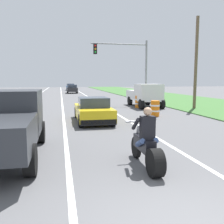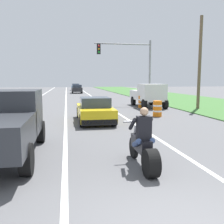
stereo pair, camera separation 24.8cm
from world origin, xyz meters
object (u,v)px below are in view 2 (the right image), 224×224
object	(u,v)px
sports_car_yellow	(95,110)
traffic_light_mast_near	(133,61)
construction_barrel_nearest	(157,109)
distant_car_far_ahead	(77,89)
distant_car_further_ahead	(76,87)
construction_barrel_mid	(142,102)
motorcycle_with_rider	(144,147)
pickup_truck_right_shoulder_white	(148,94)
pickup_truck_left_lane_dark_grey	(3,121)

from	to	relation	value
sports_car_yellow	traffic_light_mast_near	world-z (taller)	traffic_light_mast_near
construction_barrel_nearest	distant_car_far_ahead	xyz separation A→B (m)	(-3.85, 29.84, 0.27)
distant_car_far_ahead	distant_car_further_ahead	world-z (taller)	same
sports_car_yellow	construction_barrel_mid	bearing A→B (deg)	53.43
sports_car_yellow	construction_barrel_nearest	xyz separation A→B (m)	(4.15, 1.26, -0.13)
sports_car_yellow	distant_car_further_ahead	distance (m)	44.15
motorcycle_with_rider	distant_car_further_ahead	world-z (taller)	motorcycle_with_rider
traffic_light_mast_near	distant_car_far_ahead	size ratio (longest dim) A/B	1.50
pickup_truck_right_shoulder_white	motorcycle_with_rider	bearing A→B (deg)	-108.87
sports_car_yellow	distant_car_further_ahead	bearing A→B (deg)	89.33
sports_car_yellow	distant_car_far_ahead	world-z (taller)	distant_car_far_ahead
sports_car_yellow	pickup_truck_left_lane_dark_grey	world-z (taller)	pickup_truck_left_lane_dark_grey
motorcycle_with_rider	sports_car_yellow	size ratio (longest dim) A/B	0.51
distant_car_far_ahead	pickup_truck_left_lane_dark_grey	bearing A→B (deg)	-95.66
pickup_truck_left_lane_dark_grey	motorcycle_with_rider	bearing A→B (deg)	-23.75
construction_barrel_mid	distant_car_further_ahead	world-z (taller)	distant_car_further_ahead
distant_car_further_ahead	motorcycle_with_rider	bearing A→B (deg)	-90.11
sports_car_yellow	pickup_truck_left_lane_dark_grey	xyz separation A→B (m)	(-3.38, -6.02, 0.48)
pickup_truck_left_lane_dark_grey	construction_barrel_nearest	world-z (taller)	pickup_truck_left_lane_dark_grey
traffic_light_mast_near	construction_barrel_nearest	xyz separation A→B (m)	(-0.46, -7.98, -3.54)
pickup_truck_right_shoulder_white	construction_barrel_nearest	bearing A→B (deg)	-102.44
pickup_truck_right_shoulder_white	traffic_light_mast_near	size ratio (longest dim) A/B	0.80
construction_barrel_mid	distant_car_far_ahead	xyz separation A→B (m)	(-4.34, 24.85, 0.27)
sports_car_yellow	construction_barrel_mid	size ratio (longest dim) A/B	4.30
sports_car_yellow	distant_car_far_ahead	xyz separation A→B (m)	(0.30, 31.10, 0.14)
pickup_truck_right_shoulder_white	construction_barrel_nearest	world-z (taller)	pickup_truck_right_shoulder_white
pickup_truck_right_shoulder_white	sports_car_yellow	bearing A→B (deg)	-128.25
sports_car_yellow	distant_car_far_ahead	bearing A→B (deg)	89.45
traffic_light_mast_near	distant_car_further_ahead	world-z (taller)	traffic_light_mast_near
pickup_truck_right_shoulder_white	construction_barrel_mid	xyz separation A→B (m)	(-0.74, -0.57, -0.60)
pickup_truck_right_shoulder_white	traffic_light_mast_near	xyz separation A→B (m)	(-0.77, 2.42, 2.94)
motorcycle_with_rider	pickup_truck_left_lane_dark_grey	bearing A→B (deg)	156.25
pickup_truck_right_shoulder_white	distant_car_far_ahead	size ratio (longest dim) A/B	1.20
motorcycle_with_rider	pickup_truck_right_shoulder_white	distance (m)	15.35
pickup_truck_right_shoulder_white	construction_barrel_mid	size ratio (longest dim) A/B	4.80
sports_car_yellow	pickup_truck_right_shoulder_white	bearing A→B (deg)	51.75
motorcycle_with_rider	distant_car_far_ahead	size ratio (longest dim) A/B	0.55
pickup_truck_right_shoulder_white	construction_barrel_mid	bearing A→B (deg)	-142.42
construction_barrel_mid	distant_car_far_ahead	distance (m)	25.22
pickup_truck_left_lane_dark_grey	sports_car_yellow	bearing A→B (deg)	60.68
pickup_truck_right_shoulder_white	construction_barrel_mid	world-z (taller)	pickup_truck_right_shoulder_white
motorcycle_with_rider	distant_car_far_ahead	distance (m)	38.80
construction_barrel_nearest	pickup_truck_left_lane_dark_grey	bearing A→B (deg)	-135.96
construction_barrel_mid	distant_car_further_ahead	xyz separation A→B (m)	(-4.13, 37.89, 0.27)
sports_car_yellow	distant_car_far_ahead	size ratio (longest dim) A/B	1.08
motorcycle_with_rider	distant_car_far_ahead	bearing A→B (deg)	90.17
pickup_truck_right_shoulder_white	distant_car_further_ahead	distance (m)	37.64
construction_barrel_nearest	pickup_truck_right_shoulder_white	bearing A→B (deg)	77.56
pickup_truck_left_lane_dark_grey	traffic_light_mast_near	world-z (taller)	traffic_light_mast_near
motorcycle_with_rider	distant_car_further_ahead	xyz separation A→B (m)	(0.10, 51.84, 0.18)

